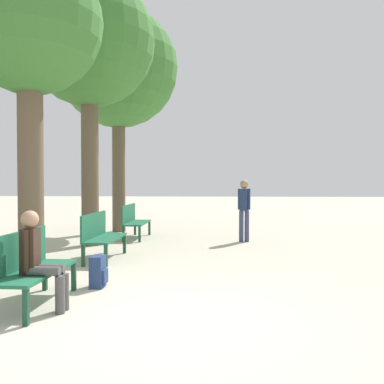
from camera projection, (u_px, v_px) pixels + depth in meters
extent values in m
plane|color=beige|center=(158.00, 317.00, 5.01)|extent=(80.00, 80.00, 0.00)
cube|color=#1E6042|center=(37.00, 272.00, 5.45)|extent=(0.52, 1.61, 0.04)
cube|color=#1E6042|center=(18.00, 251.00, 5.47)|extent=(0.04, 1.61, 0.49)
cube|color=#19422D|center=(26.00, 307.00, 4.69)|extent=(0.06, 0.06, 0.41)
cube|color=#19422D|center=(74.00, 277.00, 6.20)|extent=(0.06, 0.06, 0.41)
cube|color=#19422D|center=(45.00, 276.00, 6.23)|extent=(0.06, 0.06, 0.41)
cube|color=#1E6042|center=(106.00, 238.00, 8.69)|extent=(0.52, 1.61, 0.04)
cube|color=#1E6042|center=(94.00, 225.00, 8.70)|extent=(0.04, 1.61, 0.49)
cube|color=#19422D|center=(106.00, 256.00, 7.93)|extent=(0.06, 0.06, 0.41)
cube|color=#19422D|center=(125.00, 244.00, 9.44)|extent=(0.06, 0.06, 0.41)
cube|color=#19422D|center=(83.00, 256.00, 7.96)|extent=(0.06, 0.06, 0.41)
cube|color=#19422D|center=(105.00, 244.00, 9.47)|extent=(0.06, 0.06, 0.41)
cube|color=#1E6042|center=(137.00, 223.00, 11.93)|extent=(0.52, 1.61, 0.04)
cube|color=#1E6042|center=(129.00, 213.00, 11.94)|extent=(0.04, 1.61, 0.49)
cube|color=#19422D|center=(140.00, 234.00, 11.17)|extent=(0.06, 0.06, 0.41)
cube|color=#19422D|center=(149.00, 228.00, 12.68)|extent=(0.06, 0.06, 0.41)
cube|color=#19422D|center=(123.00, 234.00, 11.20)|extent=(0.06, 0.06, 0.41)
cube|color=#19422D|center=(135.00, 228.00, 12.71)|extent=(0.06, 0.06, 0.41)
cylinder|color=brown|center=(31.00, 168.00, 7.30)|extent=(0.43, 0.43, 3.63)
sphere|color=#38702D|center=(29.00, 21.00, 7.24)|extent=(2.48, 2.48, 2.48)
cylinder|color=brown|center=(90.00, 162.00, 10.58)|extent=(0.43, 0.43, 4.17)
sphere|color=#38702D|center=(89.00, 41.00, 10.51)|extent=(3.23, 3.23, 3.23)
cylinder|color=brown|center=(119.00, 166.00, 13.54)|extent=(0.41, 0.41, 4.14)
sphere|color=#38702D|center=(118.00, 68.00, 13.46)|extent=(3.75, 3.75, 3.75)
cylinder|color=#4C4C4C|center=(44.00, 271.00, 5.14)|extent=(0.40, 0.12, 0.12)
cylinder|color=#4C4C4C|center=(60.00, 295.00, 5.13)|extent=(0.12, 0.12, 0.45)
cylinder|color=#4C4C4C|center=(48.00, 269.00, 5.28)|extent=(0.40, 0.12, 0.12)
cylinder|color=#4C4C4C|center=(64.00, 292.00, 5.27)|extent=(0.12, 0.12, 0.45)
cube|color=black|center=(30.00, 251.00, 5.21)|extent=(0.18, 0.22, 0.56)
cylinder|color=black|center=(26.00, 251.00, 5.09)|extent=(0.08, 0.08, 0.51)
cylinder|color=black|center=(34.00, 248.00, 5.33)|extent=(0.08, 0.08, 0.51)
sphere|color=#A37A5B|center=(30.00, 219.00, 5.20)|extent=(0.22, 0.22, 0.22)
cube|color=navy|center=(98.00, 272.00, 6.41)|extent=(0.18, 0.30, 0.47)
cube|color=navy|center=(105.00, 276.00, 6.40)|extent=(0.04, 0.21, 0.21)
cylinder|color=#384260|center=(241.00, 226.00, 11.25)|extent=(0.12, 0.12, 0.82)
cylinder|color=#384260|center=(247.00, 226.00, 11.24)|extent=(0.12, 0.12, 0.82)
cube|color=navy|center=(244.00, 200.00, 11.22)|extent=(0.24, 0.27, 0.58)
cylinder|color=navy|center=(239.00, 199.00, 11.23)|extent=(0.09, 0.09, 0.55)
cylinder|color=navy|center=(249.00, 199.00, 11.21)|extent=(0.09, 0.09, 0.55)
sphere|color=#A37A5B|center=(244.00, 184.00, 11.21)|extent=(0.22, 0.22, 0.22)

